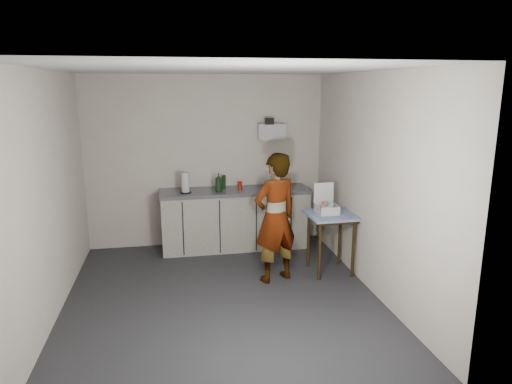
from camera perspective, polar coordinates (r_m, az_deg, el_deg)
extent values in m
plane|color=#2A2B30|center=(5.51, -4.21, -13.06)|extent=(4.00, 4.00, 0.00)
cube|color=beige|center=(7.02, -6.23, 3.79)|extent=(3.60, 0.02, 2.60)
cube|color=beige|center=(5.55, 14.23, 0.98)|extent=(0.02, 4.00, 2.60)
cube|color=beige|center=(5.21, -24.44, -0.60)|extent=(0.02, 4.00, 2.60)
cube|color=white|center=(4.95, -4.73, 15.00)|extent=(3.60, 4.00, 0.01)
cube|color=black|center=(7.10, -2.55, -6.55)|extent=(2.20, 0.52, 0.08)
cube|color=beige|center=(6.98, -2.59, -3.54)|extent=(2.20, 0.58, 0.86)
cube|color=#4F515A|center=(6.86, -2.63, 0.10)|extent=(2.24, 0.62, 0.05)
cube|color=black|center=(6.64, -9.10, -4.57)|extent=(0.02, 0.01, 0.80)
cube|color=black|center=(6.67, -4.54, -4.35)|extent=(0.02, 0.01, 0.80)
cube|color=black|center=(6.75, 0.04, -4.11)|extent=(0.01, 0.01, 0.80)
cube|color=black|center=(6.86, 4.40, -3.86)|extent=(0.02, 0.01, 0.80)
cube|color=silver|center=(7.04, 1.93, 7.58)|extent=(0.42, 0.16, 0.24)
cube|color=silver|center=(7.11, 1.83, 6.50)|extent=(0.30, 0.06, 0.04)
cube|color=black|center=(6.93, 1.69, 8.82)|extent=(0.14, 0.02, 0.10)
cylinder|color=#32200B|center=(5.89, 7.96, -7.51)|extent=(0.04, 0.04, 0.74)
cylinder|color=#32200B|center=(6.05, 12.05, -7.10)|extent=(0.04, 0.04, 0.74)
cylinder|color=#32200B|center=(6.29, 6.56, -6.10)|extent=(0.04, 0.04, 0.74)
cylinder|color=#32200B|center=(6.44, 10.41, -5.76)|extent=(0.04, 0.04, 0.74)
cube|color=#32200B|center=(6.04, 9.38, -3.15)|extent=(0.56, 0.56, 0.04)
cube|color=#184594|center=(6.04, 9.39, -2.86)|extent=(0.63, 0.63, 0.03)
imported|color=#B2A593|center=(5.70, 2.44, -3.26)|extent=(0.70, 0.59, 1.65)
imported|color=black|center=(6.69, -4.71, 1.19)|extent=(0.12, 0.12, 0.28)
cylinder|color=red|center=(6.86, -2.02, 0.83)|extent=(0.06, 0.06, 0.12)
cylinder|color=black|center=(6.90, -4.05, 1.27)|extent=(0.06, 0.06, 0.21)
cylinder|color=black|center=(6.72, -8.80, -0.03)|extent=(0.17, 0.17, 0.02)
cylinder|color=silver|center=(6.69, -8.84, 1.23)|extent=(0.12, 0.12, 0.29)
cube|color=white|center=(6.94, 2.75, 0.54)|extent=(0.36, 0.27, 0.02)
cylinder|color=white|center=(6.77, 1.67, 1.30)|extent=(0.01, 0.01, 0.23)
cylinder|color=white|center=(6.84, 4.30, 1.40)|extent=(0.01, 0.01, 0.23)
cylinder|color=white|center=(6.99, 1.27, 1.68)|extent=(0.01, 0.01, 0.23)
cylinder|color=white|center=(7.06, 3.82, 1.78)|extent=(0.01, 0.01, 0.23)
cylinder|color=silver|center=(6.90, 2.04, 1.37)|extent=(0.04, 0.20, 0.19)
cylinder|color=silver|center=(6.91, 2.62, 1.39)|extent=(0.04, 0.20, 0.19)
cylinder|color=silver|center=(6.93, 3.19, 1.42)|extent=(0.04, 0.20, 0.19)
cube|color=silver|center=(6.06, 8.85, -2.59)|extent=(0.28, 0.28, 0.01)
cube|color=silver|center=(5.93, 9.32, -2.40)|extent=(0.27, 0.02, 0.10)
cube|color=silver|center=(6.16, 8.43, -1.77)|extent=(0.27, 0.02, 0.10)
cube|color=silver|center=(6.00, 7.70, -2.16)|extent=(0.02, 0.27, 0.10)
cube|color=silver|center=(6.09, 10.02, -2.01)|extent=(0.02, 0.27, 0.10)
cube|color=silver|center=(6.13, 8.46, -0.08)|extent=(0.27, 0.02, 0.27)
cylinder|color=silver|center=(6.05, 8.87, -2.08)|extent=(0.18, 0.18, 0.10)
sphere|color=#D84F7A|center=(5.98, 8.59, -1.56)|extent=(0.06, 0.06, 0.06)
sphere|color=#59C0F3|center=(6.01, 9.41, -1.52)|extent=(0.06, 0.06, 0.06)
sphere|color=#50C363|center=(6.07, 8.74, -1.36)|extent=(0.06, 0.06, 0.06)
sphere|color=#D84F7A|center=(6.05, 8.39, -1.39)|extent=(0.06, 0.06, 0.06)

